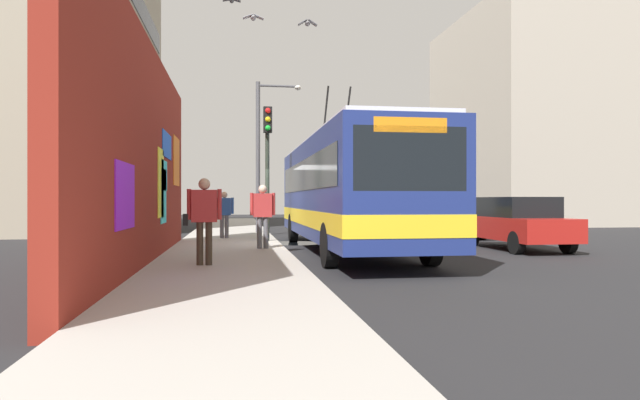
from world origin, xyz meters
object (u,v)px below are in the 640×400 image
at_px(city_bus, 347,189).
at_px(parked_car_white, 446,216).
at_px(pedestrian_near_wall, 204,213).
at_px(parked_car_champagne, 372,211).
at_px(pedestrian_midblock, 224,211).
at_px(pedestrian_at_curb, 263,211).
at_px(street_lamp, 263,145).
at_px(parked_car_red, 516,222).
at_px(parked_car_silver, 400,213).
at_px(traffic_light, 267,151).

xyz_separation_m(city_bus, parked_car_white, (5.52, -5.20, -0.97)).
relative_size(city_bus, pedestrian_near_wall, 6.62).
bearing_deg(parked_car_white, parked_car_champagne, -0.00).
bearing_deg(pedestrian_midblock, pedestrian_at_curb, -165.56).
relative_size(parked_car_white, pedestrian_near_wall, 2.72).
distance_m(city_bus, street_lamp, 7.99).
bearing_deg(street_lamp, parked_car_red, -136.43).
distance_m(parked_car_silver, traffic_light, 12.17).
relative_size(parked_car_red, parked_car_silver, 0.98).
relative_size(parked_car_champagne, pedestrian_near_wall, 2.59).
xyz_separation_m(pedestrian_midblock, traffic_light, (-1.64, -1.42, 1.99)).
height_order(pedestrian_midblock, pedestrian_at_curb, pedestrian_at_curb).
bearing_deg(parked_car_white, parked_car_silver, -0.00).
bearing_deg(city_bus, parked_car_champagne, -16.42).
bearing_deg(street_lamp, parked_car_white, -105.07).
xyz_separation_m(parked_car_white, pedestrian_near_wall, (-9.62, 9.04, 0.38)).
distance_m(pedestrian_near_wall, traffic_light, 6.96).
bearing_deg(pedestrian_near_wall, traffic_light, -14.59).
bearing_deg(pedestrian_near_wall, parked_car_silver, -29.58).
xyz_separation_m(pedestrian_midblock, pedestrian_at_curb, (-4.38, -1.13, 0.09)).
height_order(parked_car_white, traffic_light, traffic_light).
xyz_separation_m(pedestrian_at_curb, traffic_light, (2.75, -0.29, 1.90)).
bearing_deg(parked_car_champagne, parked_car_red, 180.00).
distance_m(parked_car_white, street_lamp, 8.04).
xyz_separation_m(parked_car_champagne, street_lamp, (-10.19, 7.22, 2.96)).
bearing_deg(parked_car_red, parked_car_silver, -0.00).
relative_size(city_bus, parked_car_champagne, 2.55).
bearing_deg(parked_car_white, pedestrian_midblock, 99.71).
bearing_deg(pedestrian_near_wall, parked_car_white, -43.20).
xyz_separation_m(city_bus, pedestrian_at_curb, (-0.36, 2.44, -0.61)).
xyz_separation_m(parked_car_red, parked_car_silver, (11.95, -0.00, 0.00)).
bearing_deg(city_bus, pedestrian_midblock, 41.63).
relative_size(city_bus, parked_car_red, 2.74).
height_order(pedestrian_near_wall, street_lamp, street_lamp).
bearing_deg(parked_car_red, street_lamp, 43.57).
bearing_deg(pedestrian_near_wall, city_bus, -43.09).
height_order(city_bus, pedestrian_at_curb, city_bus).
bearing_deg(parked_car_red, pedestrian_midblock, 64.69).
bearing_deg(street_lamp, parked_car_silver, -58.92).
xyz_separation_m(pedestrian_near_wall, traffic_light, (6.49, -1.69, 1.88)).
xyz_separation_m(city_bus, parked_car_red, (-0.13, -5.20, -0.98)).
distance_m(parked_car_silver, pedestrian_midblock, 11.74).
xyz_separation_m(pedestrian_midblock, street_lamp, (3.45, -1.55, 2.69)).
bearing_deg(pedestrian_at_curb, parked_car_white, -52.40).
relative_size(parked_car_white, pedestrian_at_curb, 2.77).
distance_m(city_bus, parked_car_silver, 12.95).
height_order(parked_car_silver, street_lamp, street_lamp).
relative_size(parked_car_silver, parked_car_champagne, 0.95).
bearing_deg(street_lamp, city_bus, -164.84).
distance_m(city_bus, parked_car_red, 5.29).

